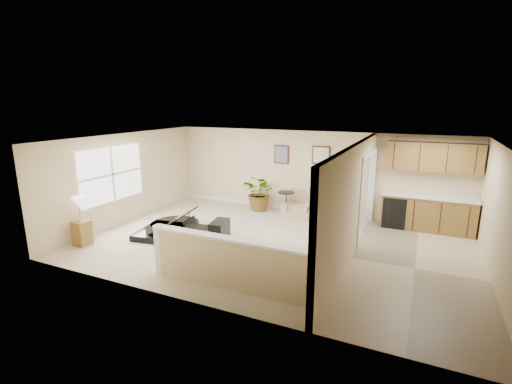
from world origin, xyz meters
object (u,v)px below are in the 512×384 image
at_px(piano_bench, 219,230).
at_px(small_plant, 350,220).
at_px(lamp_stand, 81,225).
at_px(accent_table, 286,200).
at_px(palm_plant, 260,193).
at_px(piano, 171,212).
at_px(loveseat, 312,205).

xyz_separation_m(piano_bench, small_plant, (2.83, 2.12, 0.02)).
height_order(piano_bench, small_plant, small_plant).
bearing_deg(lamp_stand, piano_bench, 32.14).
height_order(accent_table, palm_plant, palm_plant).
relative_size(palm_plant, lamp_stand, 1.03).
height_order(piano, loveseat, piano).
height_order(palm_plant, small_plant, palm_plant).
bearing_deg(small_plant, piano_bench, -143.23).
bearing_deg(palm_plant, piano, -112.36).
xyz_separation_m(loveseat, accent_table, (-0.76, -0.17, 0.11)).
height_order(piano_bench, lamp_stand, lamp_stand).
bearing_deg(accent_table, piano, -127.25).
bearing_deg(small_plant, accent_table, 167.79).
height_order(piano, small_plant, piano).
distance_m(piano, piano_bench, 1.36).
distance_m(palm_plant, small_plant, 2.99).
relative_size(piano_bench, loveseat, 0.42).
xyz_separation_m(loveseat, small_plant, (1.25, -0.61, -0.10)).
height_order(small_plant, lamp_stand, lamp_stand).
height_order(piano, palm_plant, piano).
bearing_deg(palm_plant, piano_bench, -88.19).
xyz_separation_m(loveseat, lamp_stand, (-4.35, -4.46, 0.15)).
relative_size(piano, accent_table, 2.77).
bearing_deg(piano_bench, lamp_stand, -147.86).
bearing_deg(accent_table, loveseat, 12.83).
relative_size(accent_table, lamp_stand, 0.61).
xyz_separation_m(accent_table, small_plant, (2.01, -0.43, -0.21)).
distance_m(accent_table, palm_plant, 0.93).
xyz_separation_m(piano, piano_bench, (1.28, 0.22, -0.37)).
relative_size(piano_bench, palm_plant, 0.56).
height_order(piano, piano_bench, piano).
bearing_deg(piano, small_plant, 20.35).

